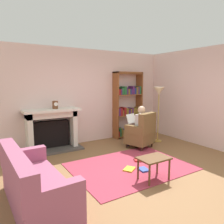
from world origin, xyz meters
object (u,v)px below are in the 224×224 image
Objects in this scene: mantel_clock at (55,105)px; armchair_reading at (142,132)px; side_table at (154,161)px; sofa_floral at (33,186)px; fireplace at (52,128)px; seated_reader at (138,125)px; floor_lamp at (159,96)px; bookshelf at (128,107)px.

armchair_reading is (2.01, -1.02, -0.77)m from mantel_clock.
sofa_floral is at bearing 172.55° from side_table.
mantel_clock is (0.08, -0.10, 0.61)m from fireplace.
mantel_clock reaches higher than seated_reader.
fireplace is 2.38m from armchair_reading.
floor_lamp is at bearing 178.22° from armchair_reading.
seated_reader is 1.98m from side_table.
seated_reader is at bearing -111.21° from bookshelf.
fireplace is 1.49× the size of armchair_reading.
bookshelf is 1.33m from armchair_reading.
fireplace is 0.63m from mantel_clock.
armchair_reading is 0.60× the size of floor_lamp.
sofa_floral is (-0.97, -2.43, -0.26)m from fireplace.
bookshelf is at bearing 3.27° from mantel_clock.
seated_reader is 2.04× the size of side_table.
bookshelf reaches higher than fireplace.
mantel_clock is at bearing 110.84° from side_table.
armchair_reading is (-0.37, -1.15, -0.56)m from bookshelf.
bookshelf reaches higher than mantel_clock.
fireplace is at bearing -179.19° from bookshelf.
fireplace is 2.59× the size of side_table.
bookshelf is 3.13m from side_table.
mantel_clock is 2.91m from side_table.
sofa_floral is 3.09× the size of side_table.
fireplace is at bearing -24.17° from sofa_floral.
mantel_clock reaches higher than fireplace.
side_table is (0.99, -2.60, -0.83)m from mantel_clock.
bookshelf is (2.46, 0.04, 0.41)m from fireplace.
sofa_floral is (-3.03, -1.43, -0.30)m from seated_reader.
side_table is 2.79m from floor_lamp.
armchair_reading is at bearing -107.67° from bookshelf.
fireplace is at bearing 163.38° from floor_lamp.
seated_reader is (-0.40, -1.04, -0.37)m from bookshelf.
mantel_clock is at bearing -42.90° from seated_reader.
mantel_clock is 2.25m from seated_reader.
sofa_floral reaches higher than side_table.
floor_lamp is (2.84, -0.77, 0.18)m from mantel_clock.
seated_reader is 0.70× the size of floor_lamp.
side_table is (-1.02, -1.58, -0.06)m from armchair_reading.
fireplace is at bearing -46.35° from armchair_reading.
fireplace is 2.92m from side_table.
floor_lamp is (3.89, 1.56, 1.05)m from sofa_floral.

